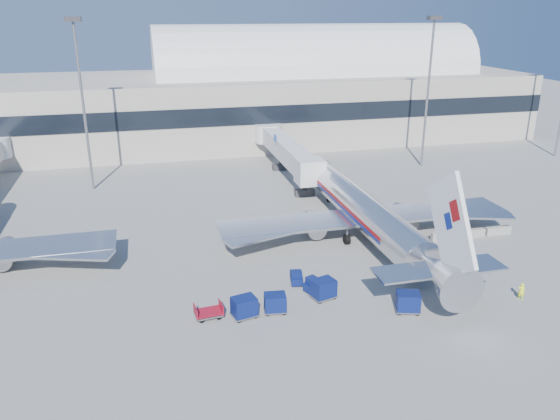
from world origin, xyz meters
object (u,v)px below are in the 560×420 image
object	(u,v)px
mast_east	(430,71)
ramp_worker	(521,291)
barrier_near	(444,236)
tug_lead	(316,284)
tug_right	(414,264)
cart_train_b	(275,303)
mast_west	(80,80)
cart_train_a	(324,289)
cart_train_c	(244,307)
cart_solo_far	(451,273)
tug_left	(296,277)
barrier_mid	(472,233)
jetbridge_near	(284,148)
cart_open_red	(209,313)
cart_solo_near	(408,302)
airliner_main	(367,213)
barrier_far	(498,230)

from	to	relation	value
mast_east	ramp_worker	world-z (taller)	mast_east
barrier_near	tug_lead	bearing A→B (deg)	-156.07
tug_right	cart_train_b	xyz separation A→B (m)	(-14.63, -4.20, 0.14)
mast_west	ramp_worker	distance (m)	57.57
cart_train_a	cart_train_b	world-z (taller)	cart_train_a
cart_train_c	cart_solo_far	size ratio (longest dim) A/B	1.22
mast_west	tug_left	distance (m)	41.57
barrier_mid	tug_left	world-z (taller)	tug_left
jetbridge_near	cart_open_red	xyz separation A→B (m)	(-16.21, -38.48, -3.51)
tug_lead	cart_solo_far	xyz separation A→B (m)	(12.59, -1.08, 0.13)
jetbridge_near	barrier_mid	bearing A→B (deg)	-64.56
mast_east	cart_train_b	world-z (taller)	mast_east
jetbridge_near	barrier_near	xyz separation A→B (m)	(10.40, -28.81, -3.48)
mast_west	cart_solo_near	xyz separation A→B (m)	(27.34, -40.71, -13.87)
cart_train_b	cart_train_c	distance (m)	2.60
mast_west	cart_train_b	size ratio (longest dim) A/B	11.38
cart_train_b	ramp_worker	bearing A→B (deg)	-1.48
ramp_worker	tug_left	bearing A→B (deg)	25.13
barrier_near	tug_right	world-z (taller)	tug_right
jetbridge_near	barrier_mid	size ratio (longest dim) A/B	9.17
cart_train_a	airliner_main	bearing A→B (deg)	36.47
mast_east	barrier_near	world-z (taller)	mast_east
mast_west	cart_open_red	world-z (taller)	mast_west
tug_left	cart_solo_near	xyz separation A→B (m)	(7.52, -7.03, 0.30)
barrier_near	cart_train_c	distance (m)	25.95
mast_east	barrier_far	size ratio (longest dim) A/B	7.53
airliner_main	jetbridge_near	distance (m)	26.43
cart_solo_far	cart_open_red	world-z (taller)	cart_solo_far
airliner_main	tug_right	xyz separation A→B (m)	(1.40, -8.43, -2.20)
airliner_main	barrier_mid	xyz separation A→B (m)	(11.30, -2.51, -2.48)
jetbridge_near	cart_solo_far	world-z (taller)	jetbridge_near
airliner_main	ramp_worker	distance (m)	17.61
airliner_main	mast_west	distance (m)	41.12
cart_solo_far	mast_west	bearing A→B (deg)	123.73
barrier_mid	jetbridge_near	bearing A→B (deg)	115.44
barrier_near	cart_train_b	size ratio (longest dim) A/B	1.51
tug_right	tug_lead	bearing A→B (deg)	-154.78
cart_train_b	cart_solo_far	bearing A→B (deg)	12.00
barrier_mid	cart_train_b	size ratio (longest dim) A/B	1.51
jetbridge_near	cart_solo_near	world-z (taller)	jetbridge_near
barrier_mid	tug_left	size ratio (longest dim) A/B	1.32
mast_east	cart_solo_near	size ratio (longest dim) A/B	9.75
barrier_near	cart_solo_near	size ratio (longest dim) A/B	1.29
tug_left	cart_train_a	size ratio (longest dim) A/B	0.97
barrier_mid	cart_solo_far	world-z (taller)	cart_solo_far
tug_right	mast_east	bearing A→B (deg)	77.76
airliner_main	mast_east	world-z (taller)	mast_east
barrier_near	barrier_mid	bearing A→B (deg)	0.00
tug_lead	tug_right	world-z (taller)	tug_right
cart_train_c	cart_solo_far	distance (m)	19.55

